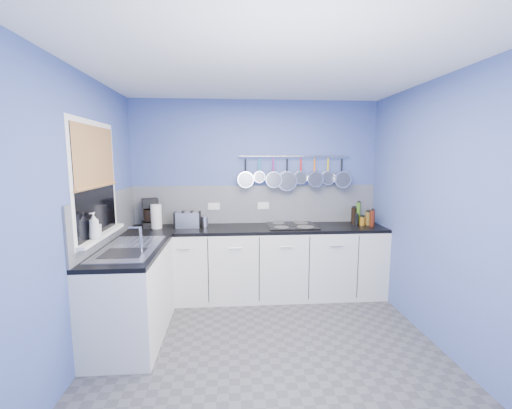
{
  "coord_description": "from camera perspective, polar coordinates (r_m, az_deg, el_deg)",
  "views": [
    {
      "loc": [
        -0.32,
        -2.88,
        1.76
      ],
      "look_at": [
        -0.05,
        0.75,
        1.25
      ],
      "focal_mm": 23.38,
      "sensor_mm": 36.0,
      "label": 1
    }
  ],
  "objects": [
    {
      "name": "canister",
      "position": [
        4.25,
        -8.77,
        -2.91
      ],
      "size": [
        0.11,
        0.11,
        0.13
      ],
      "primitive_type": "cylinder",
      "rotation": [
        0.0,
        0.0,
        -0.29
      ],
      "color": "silver",
      "rests_on": "worktop_back"
    },
    {
      "name": "condiment_0",
      "position": [
        4.61,
        18.37,
        -2.54
      ],
      "size": [
        0.07,
        0.07,
        0.1
      ],
      "primitive_type": "cylinder",
      "color": "#265919",
      "rests_on": "worktop_back"
    },
    {
      "name": "pan_3",
      "position": [
        4.39,
        5.34,
        5.27
      ],
      "size": [
        0.26,
        0.07,
        0.45
      ],
      "primitive_type": null,
      "color": "silver",
      "rests_on": "pot_rail"
    },
    {
      "name": "hob",
      "position": [
        4.28,
        6.1,
        -3.57
      ],
      "size": [
        0.62,
        0.54,
        0.01
      ],
      "primitive_type": "cube",
      "color": "black",
      "rests_on": "worktop_back"
    },
    {
      "name": "socket_left",
      "position": [
        4.41,
        -7.21,
        -0.3
      ],
      "size": [
        0.15,
        0.01,
        0.09
      ],
      "primitive_type": "cube",
      "color": "white",
      "rests_on": "backsplash_back"
    },
    {
      "name": "wall_front",
      "position": [
        1.5,
        8.6,
        -12.1
      ],
      "size": [
        3.2,
        0.02,
        2.5
      ],
      "primitive_type": "cube",
      "color": "#43569A",
      "rests_on": "ground"
    },
    {
      "name": "wall_back",
      "position": [
        4.43,
        -0.09,
        1.37
      ],
      "size": [
        3.2,
        0.02,
        2.5
      ],
      "primitive_type": "cube",
      "color": "#43569A",
      "rests_on": "ground"
    },
    {
      "name": "pan_2",
      "position": [
        4.36,
        2.98,
        5.56
      ],
      "size": [
        0.22,
        0.1,
        0.41
      ],
      "primitive_type": null,
      "color": "silver",
      "rests_on": "pot_rail"
    },
    {
      "name": "worktop_back",
      "position": [
        4.19,
        0.22,
        -4.15
      ],
      "size": [
        3.2,
        0.6,
        0.04
      ],
      "primitive_type": "cube",
      "color": "black",
      "rests_on": "cabinet_run_back"
    },
    {
      "name": "condiment_5",
      "position": [
        4.48,
        16.82,
        -2.54
      ],
      "size": [
        0.05,
        0.05,
        0.14
      ],
      "primitive_type": "cylinder",
      "color": "black",
      "rests_on": "worktop_back"
    },
    {
      "name": "ceiling",
      "position": [
        2.99,
        2.2,
        22.47
      ],
      "size": [
        3.2,
        3.0,
        0.02
      ],
      "primitive_type": "cube",
      "color": "white",
      "rests_on": "ground"
    },
    {
      "name": "coffee_maker",
      "position": [
        4.38,
        -17.67,
        -1.37
      ],
      "size": [
        0.26,
        0.27,
        0.36
      ],
      "primitive_type": null,
      "rotation": [
        0.0,
        0.0,
        0.33
      ],
      "color": "black",
      "rests_on": "worktop_back"
    },
    {
      "name": "worktop_left",
      "position": [
        3.44,
        -20.81,
        -7.38
      ],
      "size": [
        0.6,
        1.2,
        0.04
      ],
      "primitive_type": "cube",
      "color": "black",
      "rests_on": "cabinet_run_left"
    },
    {
      "name": "soap_bottle_b",
      "position": [
        3.32,
        -25.62,
        -3.68
      ],
      "size": [
        0.1,
        0.1,
        0.17
      ],
      "primitive_type": "imported",
      "rotation": [
        0.0,
        0.0,
        0.32
      ],
      "color": "white",
      "rests_on": "window_sill"
    },
    {
      "name": "sink_unit",
      "position": [
        3.44,
        -20.83,
        -6.99
      ],
      "size": [
        0.5,
        0.95,
        0.01
      ],
      "primitive_type": "cube",
      "color": "silver",
      "rests_on": "worktop_left"
    },
    {
      "name": "floor",
      "position": [
        3.4,
        1.95,
        -23.44
      ],
      "size": [
        3.2,
        3.0,
        0.02
      ],
      "primitive_type": "cube",
      "color": "#47474C",
      "rests_on": "ground"
    },
    {
      "name": "pan_0",
      "position": [
        4.33,
        -1.81,
        5.57
      ],
      "size": [
        0.21,
        0.08,
        0.4
      ],
      "primitive_type": null,
      "color": "silver",
      "rests_on": "pot_rail"
    },
    {
      "name": "pan_1",
      "position": [
        4.34,
        0.59,
        5.99
      ],
      "size": [
        0.15,
        0.05,
        0.34
      ],
      "primitive_type": null,
      "color": "silver",
      "rests_on": "pot_rail"
    },
    {
      "name": "pan_6",
      "position": [
        4.51,
        12.22,
        5.66
      ],
      "size": [
        0.19,
        0.06,
        0.38
      ],
      "primitive_type": null,
      "color": "silver",
      "rests_on": "pot_rail"
    },
    {
      "name": "pot_rail",
      "position": [
        4.41,
        6.53,
        8.19
      ],
      "size": [
        1.45,
        0.02,
        0.02
      ],
      "primitive_type": "cylinder",
      "rotation": [
        0.0,
        1.57,
        0.0
      ],
      "color": "silver",
      "rests_on": "wall_back"
    },
    {
      "name": "bamboo_blind",
      "position": [
        3.41,
        -25.82,
        7.43
      ],
      "size": [
        0.01,
        0.9,
        0.55
      ],
      "primitive_type": "cube",
      "color": "#B37C4E",
      "rests_on": "wall_left"
    },
    {
      "name": "pan_5",
      "position": [
        4.46,
        9.96,
        5.56
      ],
      "size": [
        0.21,
        0.11,
        0.4
      ],
      "primitive_type": null,
      "color": "silver",
      "rests_on": "pot_rail"
    },
    {
      "name": "window_sill",
      "position": [
        3.49,
        -24.89,
        -4.79
      ],
      "size": [
        0.1,
        0.98,
        0.03
      ],
      "primitive_type": "cube",
      "color": "white",
      "rests_on": "wall_left"
    },
    {
      "name": "condiment_2",
      "position": [
        4.56,
        16.37,
        -1.84
      ],
      "size": [
        0.07,
        0.07,
        0.22
      ],
      "primitive_type": "cylinder",
      "color": "black",
      "rests_on": "worktop_back"
    },
    {
      "name": "backsplash_back",
      "position": [
        4.42,
        -0.07,
        0.05
      ],
      "size": [
        3.2,
        0.02,
        0.5
      ],
      "primitive_type": "cube",
      "color": "gray",
      "rests_on": "wall_back"
    },
    {
      "name": "soap_bottle_a",
      "position": [
        3.26,
        -25.98,
        -3.28
      ],
      "size": [
        0.12,
        0.12,
        0.24
      ],
      "primitive_type": "imported",
      "rotation": [
        0.0,
        0.0,
        -0.31
      ],
      "color": "white",
      "rests_on": "window_sill"
    },
    {
      "name": "wall_right",
      "position": [
        3.51,
        29.23,
        -1.42
      ],
      "size": [
        0.02,
        3.0,
        2.5
      ],
      "primitive_type": "cube",
      "color": "#43569A",
      "rests_on": "ground"
    },
    {
      "name": "window_frame",
      "position": [
        3.42,
        -25.79,
        3.66
      ],
      "size": [
        0.01,
        1.0,
        1.1
      ],
      "primitive_type": "cube",
      "color": "white",
      "rests_on": "wall_left"
    },
    {
      "name": "wall_left",
      "position": [
        3.2,
        -28.0,
        -2.16
      ],
      "size": [
        0.02,
        3.0,
        2.5
      ],
      "primitive_type": "cube",
      "color": "#43569A",
      "rests_on": "ground"
    },
    {
      "name": "condiment_3",
      "position": [
        4.53,
        18.6,
        -2.28
      ],
      "size": [
        0.07,
        0.07,
        0.17
      ],
      "primitive_type": "cylinder",
      "color": "brown",
      "rests_on": "worktop_back"
    },
    {
      "name": "condiment_4",
      "position": [
        4.5,
        17.73,
        -2.72
      ],
      "size": [
        0.07,
        0.07,
        0.11
      ],
      "primitive_type": "cylinder",
      "color": "#8C5914",
      "rests_on": "worktop_back"
    },
    {
      "name": "backsplash_left",
      "position": [
        3.75,
        -23.95,
        -2.08
      ],
      "size": [
        0.02,
        1.8,
        0.5
      ],
      "primitive_type": "cube",
      "color": "gray",
      "rests_on": "wall_left"
    },
    {
      "name": "pan_7",
      "position": [
        4.56,
        14.4,
        5.4
      ],
      "size": [
        0.22,
        0.11,
        0.41
      ],
      "primitive_type": null,
      "color": "silver",
      "rests_on": "pot_rail"
    },
    {
      "name": "condiment_6",
      "position": [
        4.46,
        19.28,
        -2.25
      ],
      "size": [
        0.06,
        0.06,
        0.21
      ],
      "primitive_type": "cylinder",
      "color": "#4C190C",
      "rests_on": "worktop_back"
    },
    {
      "name": "socket_right",
      "position": [
        4.42,
        1.24,
        -0.21
      ],
      "size": [
        0.15,
        0.01,
        0.09
      ],
      "primitive_type": "cube",
      "color": "white",
      "rests_on": "backsplash_back"
    },
    {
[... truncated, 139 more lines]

